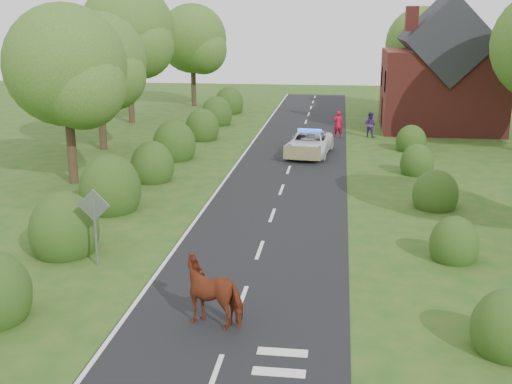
# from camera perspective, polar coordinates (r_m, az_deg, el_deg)

# --- Properties ---
(ground) EXTENTS (120.00, 120.00, 0.00)m
(ground) POSITION_cam_1_polar(r_m,az_deg,el_deg) (18.30, -1.25, -9.57)
(ground) COLOR #215017
(road) EXTENTS (6.00, 70.00, 0.02)m
(road) POSITION_cam_1_polar(r_m,az_deg,el_deg) (32.43, 2.77, 1.56)
(road) COLOR black
(road) RESTS_ON ground
(road_markings) EXTENTS (4.96, 70.00, 0.01)m
(road_markings) POSITION_cam_1_polar(r_m,az_deg,el_deg) (30.60, -0.54, 0.77)
(road_markings) COLOR white
(road_markings) RESTS_ON road
(hedgerow_left) EXTENTS (2.75, 50.41, 3.00)m
(hedgerow_left) POSITION_cam_1_polar(r_m,az_deg,el_deg) (30.33, -10.11, 1.81)
(hedgerow_left) COLOR #254916
(hedgerow_left) RESTS_ON ground
(hedgerow_right) EXTENTS (2.10, 45.78, 2.10)m
(hedgerow_right) POSITION_cam_1_polar(r_m,az_deg,el_deg) (28.81, 15.32, 0.38)
(hedgerow_right) COLOR #254916
(hedgerow_right) RESTS_ON ground
(tree_left_a) EXTENTS (5.74, 5.60, 8.38)m
(tree_left_a) POSITION_cam_1_polar(r_m,az_deg,el_deg) (30.92, -16.25, 10.32)
(tree_left_a) COLOR #332316
(tree_left_a) RESTS_ON ground
(tree_left_b) EXTENTS (5.74, 5.60, 8.07)m
(tree_left_b) POSITION_cam_1_polar(r_m,az_deg,el_deg) (38.89, -13.56, 10.96)
(tree_left_b) COLOR #332316
(tree_left_b) RESTS_ON ground
(tree_left_c) EXTENTS (6.97, 6.80, 10.22)m
(tree_left_c) POSITION_cam_1_polar(r_m,az_deg,el_deg) (48.70, -11.06, 13.64)
(tree_left_c) COLOR #332316
(tree_left_c) RESTS_ON ground
(tree_left_d) EXTENTS (6.15, 6.00, 8.89)m
(tree_left_d) POSITION_cam_1_polar(r_m,az_deg,el_deg) (57.73, -5.44, 13.17)
(tree_left_d) COLOR #332316
(tree_left_d) RESTS_ON ground
(tree_right_c) EXTENTS (6.15, 6.00, 8.58)m
(tree_right_c) POSITION_cam_1_polar(r_m,az_deg,el_deg) (54.72, 14.90, 12.32)
(tree_right_c) COLOR #332316
(tree_right_c) RESTS_ON ground
(road_sign) EXTENTS (1.06, 0.08, 2.53)m
(road_sign) POSITION_cam_1_polar(r_m,az_deg,el_deg) (20.79, -14.18, -2.07)
(road_sign) COLOR gray
(road_sign) RESTS_ON ground
(house) EXTENTS (8.00, 7.40, 9.17)m
(house) POSITION_cam_1_polar(r_m,az_deg,el_deg) (47.08, 16.21, 9.93)
(house) COLOR maroon
(house) RESTS_ON ground
(cow) EXTENTS (2.24, 1.50, 1.46)m
(cow) POSITION_cam_1_polar(r_m,az_deg,el_deg) (16.86, -3.66, -9.13)
(cow) COLOR #57210F
(cow) RESTS_ON ground
(police_van) EXTENTS (2.80, 5.19, 1.52)m
(police_van) POSITION_cam_1_polar(r_m,az_deg,el_deg) (37.04, 4.76, 4.33)
(police_van) COLOR white
(police_van) RESTS_ON ground
(pedestrian_red) EXTENTS (0.72, 0.55, 1.77)m
(pedestrian_red) POSITION_cam_1_polar(r_m,az_deg,el_deg) (42.81, 7.30, 6.00)
(pedestrian_red) COLOR #B90B28
(pedestrian_red) RESTS_ON ground
(pedestrian_purple) EXTENTS (1.02, 0.94, 1.69)m
(pedestrian_purple) POSITION_cam_1_polar(r_m,az_deg,el_deg) (43.23, 10.10, 5.93)
(pedestrian_purple) COLOR #46296C
(pedestrian_purple) RESTS_ON ground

